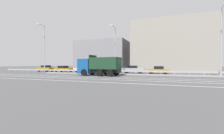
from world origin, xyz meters
TOP-DOWN VIEW (x-y plane):
  - ground_plane at (0.00, 0.00)m, footprint 320.00×320.00m
  - lane_strip_0 at (-2.91, -2.34)m, footprint 59.03×0.16m
  - lane_strip_1 at (-2.91, -4.26)m, footprint 59.03×0.16m
  - lane_strip_2 at (-2.91, -6.01)m, footprint 59.03×0.16m
  - lane_strip_3 at (-2.91, -8.72)m, footprint 59.03×0.16m
  - median_island at (0.00, 2.72)m, footprint 32.46×1.10m
  - median_guardrail at (0.00, 3.72)m, footprint 59.03×0.09m
  - dump_truck at (-3.91, -0.47)m, footprint 7.12×3.10m
  - median_road_sign at (-5.23, 2.72)m, footprint 0.65×0.16m
  - street_lamp_0 at (-17.16, 2.59)m, footprint 0.71×2.01m
  - street_lamp_1 at (-1.43, 2.70)m, footprint 0.70×2.33m
  - street_lamp_2 at (14.31, 2.52)m, footprint 0.70×2.65m
  - parked_car_0 at (-21.58, 7.68)m, footprint 4.34×2.12m
  - parked_car_1 at (-15.90, 7.38)m, footprint 4.38×2.13m
  - parked_car_2 at (-10.53, 7.56)m, footprint 4.69×2.13m
  - parked_car_3 at (-4.67, 7.43)m, footprint 4.77×2.00m
  - parked_car_4 at (0.73, 8.12)m, footprint 4.64×2.11m
  - parked_car_5 at (5.68, 8.03)m, footprint 4.26×2.03m
  - background_building_0 at (-12.56, 23.04)m, footprint 16.20×9.81m
  - background_building_1 at (8.23, 22.52)m, footprint 20.42×10.60m

SIDE VIEW (x-z plane):
  - ground_plane at x=0.00m, z-range 0.00..0.00m
  - lane_strip_0 at x=-2.91m, z-range 0.00..0.01m
  - lane_strip_1 at x=-2.91m, z-range 0.00..0.01m
  - lane_strip_2 at x=-2.91m, z-range 0.00..0.01m
  - lane_strip_3 at x=-2.91m, z-range 0.00..0.01m
  - median_island at x=0.00m, z-range 0.00..0.18m
  - median_guardrail at x=0.00m, z-range 0.18..0.96m
  - parked_car_5 at x=5.68m, z-range 0.00..1.46m
  - parked_car_2 at x=-10.53m, z-range 0.00..1.50m
  - parked_car_1 at x=-15.90m, z-range 0.00..1.50m
  - parked_car_3 at x=-4.67m, z-range 0.01..1.57m
  - parked_car_4 at x=0.73m, z-range 0.01..1.58m
  - parked_car_0 at x=-21.58m, z-range 0.00..1.59m
  - median_road_sign at x=-5.23m, z-range 0.03..2.21m
  - dump_truck at x=-3.91m, z-range -0.32..2.97m
  - street_lamp_1 at x=-1.43m, z-range 0.49..8.90m
  - background_building_0 at x=-12.56m, z-range 0.00..9.43m
  - street_lamp_2 at x=14.31m, z-range 0.54..10.39m
  - street_lamp_0 at x=-17.16m, z-range 0.47..10.58m
  - background_building_1 at x=8.23m, z-range 0.00..13.80m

